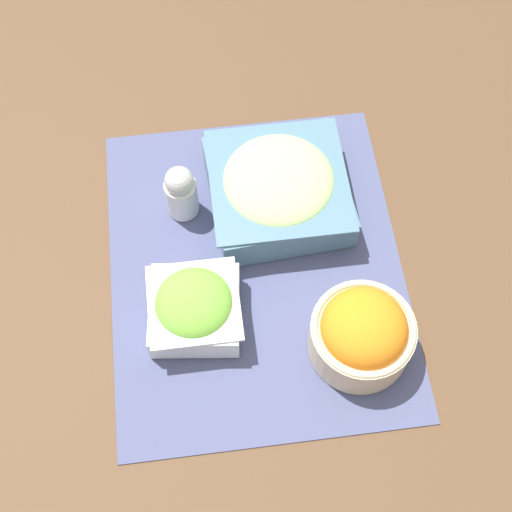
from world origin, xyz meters
The scene contains 6 objects.
ground_plane centered at (0.00, 0.00, 0.00)m, with size 3.00×3.00×0.00m, color #513823.
placemat centered at (0.00, 0.00, 0.00)m, with size 0.49×0.40×0.00m.
carrot_bowl centered at (0.13, 0.12, 0.05)m, with size 0.13×0.13×0.10m.
cucumber_bowl centered at (-0.10, 0.04, 0.04)m, with size 0.20×0.20×0.08m.
lettuce_bowl centered at (0.07, -0.09, 0.04)m, with size 0.13×0.13×0.07m.
pepper_shaker centered at (-0.10, -0.09, 0.05)m, with size 0.04×0.04×0.09m.
Camera 1 is at (0.43, -0.05, 0.88)m, focal length 50.00 mm.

